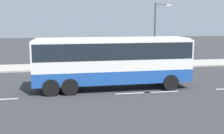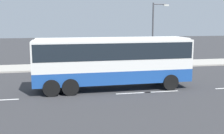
{
  "view_description": "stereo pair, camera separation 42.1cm",
  "coord_description": "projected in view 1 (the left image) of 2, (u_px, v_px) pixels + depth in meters",
  "views": [
    {
      "loc": [
        -2.56,
        -19.62,
        4.8
      ],
      "look_at": [
        0.81,
        -0.59,
        1.55
      ],
      "focal_mm": 44.67,
      "sensor_mm": 36.0,
      "label": 1
    },
    {
      "loc": [
        -2.97,
        -19.54,
        4.8
      ],
      "look_at": [
        0.81,
        -0.59,
        1.55
      ],
      "focal_mm": 44.67,
      "sensor_mm": 36.0,
      "label": 2
    }
  ],
  "objects": [
    {
      "name": "pedestrian_near_curb",
      "position": [
        153.0,
        55.0,
        29.47
      ],
      "size": [
        0.32,
        0.32,
        1.71
      ],
      "rotation": [
        0.0,
        0.0,
        1.01
      ],
      "color": "#38334C",
      "rests_on": "sidewalk_curb"
    },
    {
      "name": "coach_bus",
      "position": [
        113.0,
        58.0,
        19.37
      ],
      "size": [
        10.92,
        2.72,
        3.6
      ],
      "rotation": [
        0.0,
        0.0,
        0.01
      ],
      "color": "#1E4C9E",
      "rests_on": "ground_plane"
    },
    {
      "name": "street_lamp",
      "position": [
        157.0,
        30.0,
        28.08
      ],
      "size": [
        1.68,
        0.24,
        6.39
      ],
      "color": "#47474C",
      "rests_on": "sidewalk_curb"
    },
    {
      "name": "lane_centreline",
      "position": [
        138.0,
        93.0,
        18.6
      ],
      "size": [
        39.96,
        0.16,
        0.01
      ],
      "color": "white",
      "rests_on": "ground_plane"
    },
    {
      "name": "ground_plane",
      "position": [
        100.0,
        87.0,
        20.29
      ],
      "size": [
        120.0,
        120.0,
        0.0
      ],
      "primitive_type": "plane",
      "color": "#333335"
    },
    {
      "name": "sidewalk_curb",
      "position": [
        88.0,
        66.0,
        29.06
      ],
      "size": [
        80.0,
        4.0,
        0.15
      ],
      "primitive_type": "cube",
      "color": "#A8A399",
      "rests_on": "ground_plane"
    }
  ]
}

